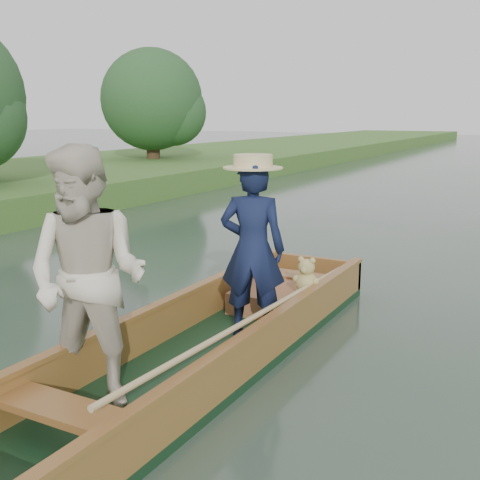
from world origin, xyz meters
The scene contains 3 objects.
ground centered at (0.00, 0.00, 0.00)m, with size 120.00×120.00×0.00m, color #283D30.
trees_far centered at (-1.05, 8.00, 2.40)m, with size 22.74×11.64×4.24m.
punt centered at (-0.07, -0.28, 0.63)m, with size 1.29×5.00×1.87m.
Camera 1 is at (2.53, -4.04, 2.06)m, focal length 45.00 mm.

